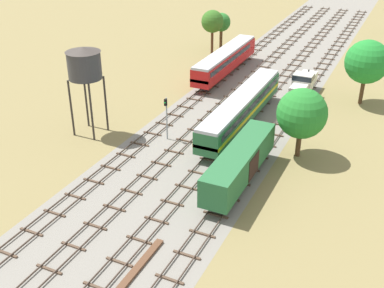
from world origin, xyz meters
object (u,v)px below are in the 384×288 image
shunter_loco_centre_mid (303,82)px  signal_post_nearest (166,113)px  passenger_coach_centre_left_near (242,107)px  water_tower (84,64)px  freight_boxcar_centre_nearest (240,162)px  diesel_railcar_far_left_midfar (225,59)px

shunter_loco_centre_mid → signal_post_nearest: 23.41m
passenger_coach_centre_left_near → water_tower: water_tower is taller
freight_boxcar_centre_nearest → signal_post_nearest: signal_post_nearest is taller
freight_boxcar_centre_nearest → diesel_railcar_far_left_midfar: diesel_railcar_far_left_midfar is taller
freight_boxcar_centre_nearest → signal_post_nearest: bearing=153.3°
freight_boxcar_centre_nearest → passenger_coach_centre_left_near: bearing=109.4°
passenger_coach_centre_left_near → shunter_loco_centre_mid: 14.26m
passenger_coach_centre_left_near → signal_post_nearest: bearing=-133.4°
water_tower → signal_post_nearest: bearing=14.5°
freight_boxcar_centre_nearest → passenger_coach_centre_left_near: 13.37m
freight_boxcar_centre_nearest → shunter_loco_centre_mid: (-0.01, 26.15, -0.44)m
diesel_railcar_far_left_midfar → signal_post_nearest: size_ratio=3.92×
diesel_railcar_far_left_midfar → signal_post_nearest: signal_post_nearest is taller
water_tower → diesel_railcar_far_left_midfar: bearing=75.3°
shunter_loco_centre_mid → signal_post_nearest: bearing=-118.3°
water_tower → signal_post_nearest: (9.12, 2.36, -5.29)m
passenger_coach_centre_left_near → shunter_loco_centre_mid: (4.43, 13.54, -0.60)m
passenger_coach_centre_left_near → diesel_railcar_far_left_midfar: bearing=117.6°
passenger_coach_centre_left_near → shunter_loco_centre_mid: passenger_coach_centre_left_near is taller
shunter_loco_centre_mid → diesel_railcar_far_left_midfar: (-13.30, 3.43, 0.59)m
shunter_loco_centre_mid → signal_post_nearest: (-11.08, -20.57, 1.32)m
freight_boxcar_centre_nearest → diesel_railcar_far_left_midfar: bearing=114.2°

